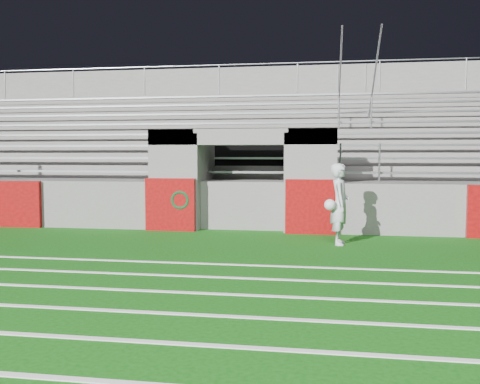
# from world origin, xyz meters

# --- Properties ---
(ground) EXTENTS (90.00, 90.00, 0.00)m
(ground) POSITION_xyz_m (0.00, 0.00, 0.00)
(ground) COLOR #0E4C0C
(ground) RESTS_ON ground
(field_markings) EXTENTS (28.00, 8.09, 0.01)m
(field_markings) POSITION_xyz_m (0.00, -5.00, 0.01)
(field_markings) COLOR white
(field_markings) RESTS_ON ground
(stadium_structure) EXTENTS (26.00, 8.48, 5.42)m
(stadium_structure) POSITION_xyz_m (0.00, 7.97, 1.49)
(stadium_structure) COLOR #605E5B
(stadium_structure) RESTS_ON ground
(goalkeeper_with_ball) EXTENTS (0.55, 0.68, 1.77)m
(goalkeeper_with_ball) POSITION_xyz_m (2.44, 1.51, 0.88)
(goalkeeper_with_ball) COLOR silver
(goalkeeper_with_ball) RESTS_ON ground
(hose_coil) EXTENTS (0.56, 0.15, 0.57)m
(hose_coil) POSITION_xyz_m (-1.53, 2.93, 0.78)
(hose_coil) COLOR #0D4317
(hose_coil) RESTS_ON ground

